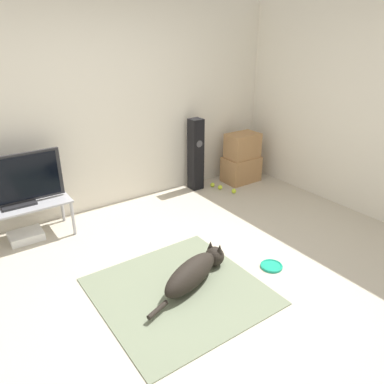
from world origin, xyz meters
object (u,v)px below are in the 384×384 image
at_px(cardboard_box_upper, 243,146).
at_px(tv, 14,181).
at_px(frisbee, 271,266).
at_px(cardboard_box_lower, 241,169).
at_px(tennis_ball_by_boxes, 212,185).
at_px(tv_stand, 20,209).
at_px(game_console, 26,236).
at_px(dog, 195,271).
at_px(floor_speaker, 196,155).
at_px(tennis_ball_loose_on_carpet, 234,191).
at_px(tennis_ball_near_speaker, 220,187).

height_order(cardboard_box_upper, tv, tv).
xyz_separation_m(frisbee, cardboard_box_upper, (1.29, 1.90, 0.55)).
height_order(cardboard_box_lower, tennis_ball_by_boxes, cardboard_box_lower).
height_order(tv_stand, game_console, tv_stand).
xyz_separation_m(dog, game_console, (-1.09, 1.73, -0.09)).
relative_size(dog, floor_speaker, 1.00).
bearing_deg(tennis_ball_by_boxes, tennis_ball_loose_on_carpet, -72.93).
relative_size(cardboard_box_lower, game_console, 1.52).
bearing_deg(cardboard_box_upper, cardboard_box_lower, -162.31).
xyz_separation_m(tennis_ball_near_speaker, tennis_ball_loose_on_carpet, (0.08, -0.22, 0.00)).
xyz_separation_m(cardboard_box_upper, tennis_ball_by_boxes, (-0.52, 0.05, -0.53)).
distance_m(tv_stand, game_console, 0.34).
xyz_separation_m(cardboard_box_upper, floor_speaker, (-0.74, 0.17, -0.05)).
bearing_deg(cardboard_box_lower, tennis_ball_loose_on_carpet, -142.65).
relative_size(cardboard_box_upper, tennis_ball_by_boxes, 7.29).
bearing_deg(tennis_ball_near_speaker, frisbee, -114.05).
bearing_deg(tennis_ball_near_speaker, cardboard_box_upper, 10.02).
distance_m(floor_speaker, tennis_ball_by_boxes, 0.55).
distance_m(dog, cardboard_box_lower, 2.66).
xyz_separation_m(cardboard_box_upper, tennis_ball_loose_on_carpet, (-0.41, -0.31, -0.53)).
bearing_deg(dog, frisbee, -16.22).
bearing_deg(tennis_ball_near_speaker, tennis_ball_loose_on_carpet, -71.30).
xyz_separation_m(cardboard_box_lower, tennis_ball_loose_on_carpet, (-0.40, -0.30, -0.16)).
bearing_deg(tennis_ball_loose_on_carpet, tv, 172.41).
relative_size(tennis_ball_near_speaker, tennis_ball_loose_on_carpet, 1.00).
bearing_deg(tv, cardboard_box_upper, -1.12).
xyz_separation_m(dog, cardboard_box_upper, (2.07, 1.67, 0.43)).
bearing_deg(tv, floor_speaker, 2.49).
relative_size(cardboard_box_upper, tennis_ball_near_speaker, 7.29).
height_order(frisbee, cardboard_box_lower, cardboard_box_lower).
xyz_separation_m(cardboard_box_upper, tennis_ball_near_speaker, (-0.48, -0.08, -0.53)).
relative_size(cardboard_box_lower, tennis_ball_near_speaker, 8.16).
xyz_separation_m(tv, tennis_ball_by_boxes, (2.65, -0.01, -0.67)).
bearing_deg(floor_speaker, cardboard_box_lower, -12.93).
relative_size(cardboard_box_lower, cardboard_box_upper, 1.12).
bearing_deg(dog, tennis_ball_near_speaker, 45.01).
bearing_deg(tv, tennis_ball_by_boxes, -0.20).
bearing_deg(floor_speaker, tv, -177.51).
xyz_separation_m(dog, tv_stand, (-1.10, 1.73, 0.24)).
bearing_deg(tennis_ball_loose_on_carpet, dog, -140.58).
relative_size(cardboard_box_lower, tennis_ball_loose_on_carpet, 8.16).
relative_size(floor_speaker, tv_stand, 0.98).
bearing_deg(tv_stand, cardboard_box_lower, -1.11).
relative_size(tv_stand, tennis_ball_by_boxes, 15.94).
distance_m(cardboard_box_upper, floor_speaker, 0.76).
relative_size(tv_stand, tennis_ball_loose_on_carpet, 15.94).
distance_m(cardboard_box_upper, tennis_ball_near_speaker, 0.72).
bearing_deg(tv_stand, cardboard_box_upper, -1.07).
height_order(dog, tv_stand, tv_stand).
bearing_deg(cardboard_box_lower, floor_speaker, 167.07).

